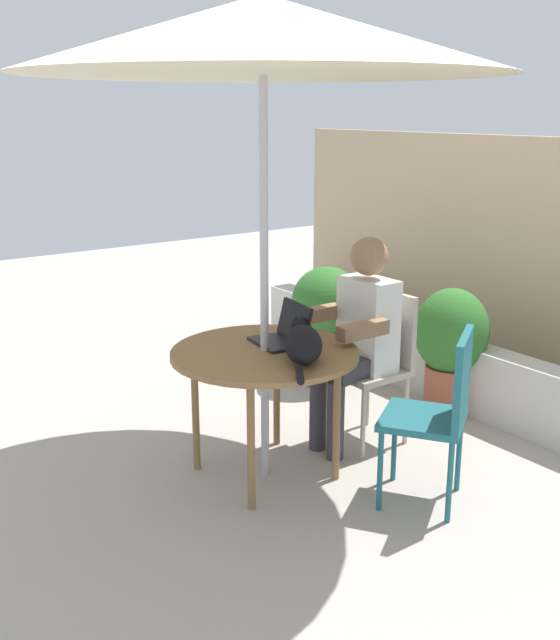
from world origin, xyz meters
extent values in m
plane|color=#ADA399|center=(0.00, 0.00, 0.00)|extent=(14.00, 14.00, 0.00)
cube|color=tan|center=(0.00, 2.22, 0.88)|extent=(4.68, 0.08, 1.76)
cube|color=beige|center=(0.00, 1.63, 0.23)|extent=(4.21, 0.20, 0.45)
cylinder|color=olive|center=(0.00, 0.00, 0.70)|extent=(1.00, 1.00, 0.03)
cylinder|color=olive|center=(0.27, 0.27, 0.34)|extent=(0.04, 0.04, 0.68)
cylinder|color=olive|center=(-0.27, 0.27, 0.34)|extent=(0.04, 0.04, 0.68)
cylinder|color=olive|center=(-0.27, -0.27, 0.34)|extent=(0.04, 0.04, 0.68)
cylinder|color=olive|center=(0.27, -0.27, 0.34)|extent=(0.04, 0.04, 0.68)
cylinder|color=#B7B7BC|center=(0.00, 0.00, 1.13)|extent=(0.04, 0.04, 2.26)
cone|color=beige|center=(0.00, 0.00, 2.27)|extent=(2.40, 2.40, 0.36)
sphere|color=#B7B7BC|center=(0.00, 0.00, 2.29)|extent=(0.06, 0.06, 0.06)
cube|color=#B2A899|center=(0.00, 0.73, 0.45)|extent=(0.40, 0.40, 0.04)
cube|color=#B2A899|center=(0.00, 0.91, 0.68)|extent=(0.40, 0.04, 0.44)
cylinder|color=#B2A899|center=(0.17, 0.90, 0.21)|extent=(0.03, 0.03, 0.43)
cylinder|color=#B2A899|center=(-0.17, 0.90, 0.21)|extent=(0.03, 0.03, 0.43)
cylinder|color=#B2A899|center=(-0.17, 0.56, 0.21)|extent=(0.03, 0.03, 0.43)
cylinder|color=#B2A899|center=(0.17, 0.56, 0.21)|extent=(0.03, 0.03, 0.43)
cube|color=#1E606B|center=(0.70, 0.47, 0.45)|extent=(0.56, 0.56, 0.04)
cube|color=#1E606B|center=(0.85, 0.57, 0.68)|extent=(0.25, 0.35, 0.44)
cylinder|color=#1E606B|center=(0.94, 0.43, 0.21)|extent=(0.03, 0.03, 0.43)
cylinder|color=#1E606B|center=(0.75, 0.71, 0.21)|extent=(0.03, 0.03, 0.43)
cylinder|color=#1E606B|center=(0.47, 0.52, 0.21)|extent=(0.03, 0.03, 0.43)
cylinder|color=#1E606B|center=(0.66, 0.24, 0.21)|extent=(0.03, 0.03, 0.43)
cube|color=white|center=(0.00, 0.73, 0.73)|extent=(0.34, 0.20, 0.54)
sphere|color=#936B4C|center=(0.00, 0.72, 1.13)|extent=(0.22, 0.22, 0.22)
cube|color=#383842|center=(-0.08, 0.58, 0.51)|extent=(0.12, 0.30, 0.12)
cylinder|color=#383842|center=(-0.08, 0.43, 0.23)|extent=(0.10, 0.10, 0.46)
cube|color=#383842|center=(0.08, 0.58, 0.51)|extent=(0.12, 0.30, 0.12)
cylinder|color=#383842|center=(0.08, 0.43, 0.23)|extent=(0.10, 0.10, 0.46)
cube|color=#936B4C|center=(-0.20, 0.51, 0.78)|extent=(0.08, 0.32, 0.08)
cube|color=#936B4C|center=(0.20, 0.51, 0.78)|extent=(0.08, 0.32, 0.08)
cube|color=black|center=(-0.06, 0.12, 0.72)|extent=(0.33, 0.26, 0.02)
cube|color=black|center=(-0.04, 0.22, 0.83)|extent=(0.31, 0.10, 0.20)
cube|color=black|center=(-0.04, 0.23, 0.83)|extent=(0.30, 0.10, 0.20)
ellipsoid|color=black|center=(0.25, 0.07, 0.80)|extent=(0.44, 0.38, 0.17)
sphere|color=black|center=(0.06, 0.19, 0.82)|extent=(0.11, 0.11, 0.11)
ellipsoid|color=white|center=(0.16, 0.13, 0.76)|extent=(0.17, 0.17, 0.09)
cylinder|color=black|center=(0.46, -0.12, 0.74)|extent=(0.17, 0.13, 0.04)
cone|color=black|center=(0.08, 0.22, 0.87)|extent=(0.04, 0.04, 0.03)
cone|color=black|center=(0.04, 0.17, 0.87)|extent=(0.04, 0.04, 0.03)
cylinder|color=#595654|center=(-0.95, 1.20, 0.19)|extent=(0.39, 0.39, 0.39)
ellipsoid|color=#2D6B28|center=(-0.95, 1.20, 0.60)|extent=(0.51, 0.51, 0.51)
cylinder|color=#9E5138|center=(-0.03, 1.50, 0.15)|extent=(0.31, 0.31, 0.31)
ellipsoid|color=#2D6B28|center=(-0.03, 1.50, 0.55)|extent=(0.48, 0.48, 0.56)
camera|label=1|loc=(3.13, -2.16, 1.95)|focal=42.59mm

